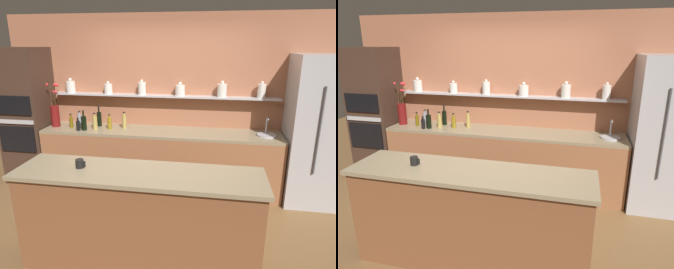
# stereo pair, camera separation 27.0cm
# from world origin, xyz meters

# --- Properties ---
(ground_plane) EXTENTS (12.00, 12.00, 0.00)m
(ground_plane) POSITION_xyz_m (0.00, 0.00, 0.00)
(ground_plane) COLOR brown
(back_wall_unit) EXTENTS (5.20, 0.28, 2.60)m
(back_wall_unit) POSITION_xyz_m (-0.00, 1.60, 1.30)
(back_wall_unit) COLOR #A86647
(back_wall_unit) RESTS_ON ground_plane
(back_counter_unit) EXTENTS (3.55, 0.62, 0.92)m
(back_counter_unit) POSITION_xyz_m (-0.13, 1.24, 0.46)
(back_counter_unit) COLOR #99603D
(back_counter_unit) RESTS_ON ground_plane
(island_counter) EXTENTS (2.36, 0.61, 1.02)m
(island_counter) POSITION_xyz_m (0.00, -0.47, 0.51)
(island_counter) COLOR brown
(island_counter) RESTS_ON ground_plane
(refrigerator) EXTENTS (0.93, 0.73, 2.04)m
(refrigerator) POSITION_xyz_m (2.13, 1.20, 1.02)
(refrigerator) COLOR #B7B7BC
(refrigerator) RESTS_ON ground_plane
(oven_tower) EXTENTS (0.68, 0.64, 2.12)m
(oven_tower) POSITION_xyz_m (-2.26, 1.24, 1.06)
(oven_tower) COLOR #3D281E
(oven_tower) RESTS_ON ground_plane
(flower_vase) EXTENTS (0.17, 0.14, 0.67)m
(flower_vase) POSITION_xyz_m (-1.78, 1.23, 1.12)
(flower_vase) COLOR maroon
(flower_vase) RESTS_ON back_counter_unit
(sink_fixture) EXTENTS (0.27, 0.27, 0.25)m
(sink_fixture) POSITION_xyz_m (1.41, 1.25, 0.95)
(sink_fixture) COLOR #B7B7BC
(sink_fixture) RESTS_ON back_counter_unit
(bottle_wine_0) EXTENTS (0.08, 0.08, 0.30)m
(bottle_wine_0) POSITION_xyz_m (-1.25, 1.10, 1.03)
(bottle_wine_0) COLOR black
(bottle_wine_0) RESTS_ON back_counter_unit
(bottle_spirit_1) EXTENTS (0.06, 0.06, 0.26)m
(bottle_spirit_1) POSITION_xyz_m (-0.68, 1.29, 1.03)
(bottle_spirit_1) COLOR tan
(bottle_spirit_1) RESTS_ON back_counter_unit
(bottle_spirit_2) EXTENTS (0.07, 0.07, 0.26)m
(bottle_spirit_2) POSITION_xyz_m (-1.38, 1.24, 1.03)
(bottle_spirit_2) COLOR gray
(bottle_spirit_2) RESTS_ON back_counter_unit
(bottle_spirit_3) EXTENTS (0.07, 0.07, 0.25)m
(bottle_spirit_3) POSITION_xyz_m (-1.11, 1.17, 1.02)
(bottle_spirit_3) COLOR tan
(bottle_spirit_3) RESTS_ON back_counter_unit
(bottle_oil_4) EXTENTS (0.05, 0.05, 0.22)m
(bottle_oil_4) POSITION_xyz_m (-1.50, 1.19, 1.01)
(bottle_oil_4) COLOR brown
(bottle_oil_4) RESTS_ON back_counter_unit
(bottle_oil_5) EXTENTS (0.07, 0.07, 0.23)m
(bottle_oil_5) POSITION_xyz_m (-0.89, 1.21, 1.01)
(bottle_oil_5) COLOR olive
(bottle_oil_5) RESTS_ON back_counter_unit
(bottle_wine_6) EXTENTS (0.07, 0.07, 0.31)m
(bottle_wine_6) POSITION_xyz_m (-1.11, 1.35, 1.04)
(bottle_wine_6) COLOR black
(bottle_wine_6) RESTS_ON back_counter_unit
(bottle_sauce_7) EXTENTS (0.06, 0.06, 0.19)m
(bottle_sauce_7) POSITION_xyz_m (-1.33, 1.06, 1.00)
(bottle_sauce_7) COLOR black
(bottle_sauce_7) RESTS_ON back_counter_unit
(coffee_mug) EXTENTS (0.10, 0.08, 0.09)m
(coffee_mug) POSITION_xyz_m (-0.58, -0.46, 1.06)
(coffee_mug) COLOR black
(coffee_mug) RESTS_ON island_counter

